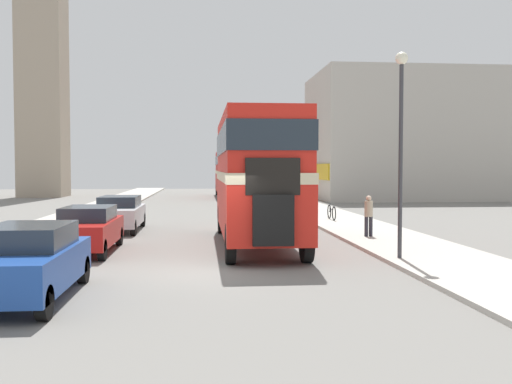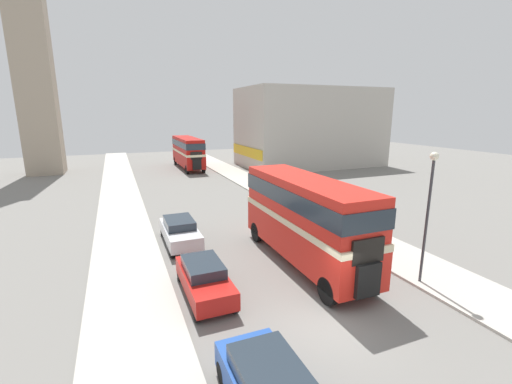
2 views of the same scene
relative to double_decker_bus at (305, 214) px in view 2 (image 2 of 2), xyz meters
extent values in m
plane|color=slate|center=(-1.70, -5.01, -2.64)|extent=(120.00, 120.00, 0.00)
cube|color=#B7B2A8|center=(5.05, -5.01, -2.58)|extent=(3.50, 120.00, 0.12)
cube|color=#B7B2A8|center=(-8.45, -5.01, -2.58)|extent=(3.50, 120.00, 0.12)
cube|color=red|center=(0.00, 0.02, -1.24)|extent=(2.45, 9.48, 1.71)
cube|color=beige|center=(0.00, 0.02, -0.23)|extent=(2.47, 9.53, 0.31)
cube|color=red|center=(0.00, 0.02, 0.86)|extent=(2.40, 9.29, 1.86)
cube|color=#232D38|center=(0.00, 0.02, 0.95)|extent=(2.47, 9.38, 0.84)
cube|color=black|center=(0.00, -4.82, -1.32)|extent=(1.10, 0.20, 1.37)
cube|color=black|center=(0.00, -4.68, -0.17)|extent=(1.47, 0.12, 0.99)
cylinder|color=black|center=(-1.08, -3.80, -2.06)|extent=(0.28, 1.15, 1.15)
cylinder|color=black|center=(1.08, -3.80, -2.06)|extent=(0.28, 1.15, 1.15)
cylinder|color=black|center=(-1.08, 3.73, -2.06)|extent=(0.28, 1.15, 1.15)
cylinder|color=black|center=(1.08, 3.73, -2.06)|extent=(0.28, 1.15, 1.15)
cube|color=#B2140F|center=(0.68, 32.74, -1.28)|extent=(2.40, 10.70, 1.61)
cube|color=beige|center=(0.68, 32.74, -0.33)|extent=(2.43, 10.75, 0.29)
cube|color=#B2140F|center=(0.68, 32.74, 0.69)|extent=(2.35, 10.49, 1.76)
cube|color=#232D38|center=(0.68, 32.74, 0.78)|extent=(2.43, 10.59, 0.79)
cube|color=black|center=(0.68, 27.29, -1.37)|extent=(1.08, 0.20, 1.29)
cube|color=black|center=(0.68, 27.43, -0.27)|extent=(1.44, 0.12, 0.94)
cylinder|color=black|center=(-0.38, 28.31, -2.06)|extent=(0.28, 1.15, 1.15)
cylinder|color=black|center=(1.74, 28.31, -2.06)|extent=(0.28, 1.15, 1.15)
cylinder|color=black|center=(-0.38, 37.05, -2.06)|extent=(0.28, 1.15, 1.15)
cylinder|color=black|center=(1.74, 37.05, -2.06)|extent=(0.28, 1.15, 1.15)
cube|color=#232D38|center=(-5.44, -7.64, -1.35)|extent=(1.55, 2.18, 0.48)
cylinder|color=black|center=(-6.22, -6.16, -2.32)|extent=(0.20, 0.64, 0.64)
cylinder|color=black|center=(-4.66, -6.16, -2.32)|extent=(0.20, 0.64, 0.64)
cube|color=red|center=(-5.51, -1.24, -1.98)|extent=(1.68, 4.29, 0.73)
cube|color=#232D38|center=(-5.51, -1.06, -1.39)|extent=(1.48, 2.23, 0.44)
cylinder|color=black|center=(-6.25, -2.93, -2.32)|extent=(0.20, 0.64, 0.64)
cylinder|color=black|center=(-4.77, -2.93, -2.32)|extent=(0.20, 0.64, 0.64)
cylinder|color=black|center=(-6.25, 0.46, -2.32)|extent=(0.20, 0.64, 0.64)
cylinder|color=black|center=(-4.77, 0.46, -2.32)|extent=(0.20, 0.64, 0.64)
cube|color=silver|center=(-5.40, 5.03, -1.98)|extent=(1.79, 4.53, 0.74)
cube|color=#232D38|center=(-5.40, 5.21, -1.38)|extent=(1.57, 2.35, 0.46)
cylinder|color=black|center=(-6.20, 3.22, -2.32)|extent=(0.20, 0.64, 0.64)
cylinder|color=black|center=(-4.61, 3.22, -2.32)|extent=(0.20, 0.64, 0.64)
cylinder|color=black|center=(-6.20, 6.85, -2.32)|extent=(0.20, 0.64, 0.64)
cylinder|color=black|center=(-4.61, 6.85, -2.32)|extent=(0.20, 0.64, 0.64)
cylinder|color=#282833|center=(4.29, 1.18, -2.14)|extent=(0.14, 0.14, 0.75)
cylinder|color=#282833|center=(4.46, 1.18, -2.14)|extent=(0.14, 0.14, 0.75)
cylinder|color=tan|center=(4.38, 1.18, -1.47)|extent=(0.31, 0.31, 0.59)
sphere|color=beige|center=(4.38, 1.18, -1.08)|extent=(0.20, 0.20, 0.20)
torus|color=black|center=(4.56, 7.63, -2.16)|extent=(0.05, 0.71, 0.71)
torus|color=black|center=(4.56, 8.68, -2.16)|extent=(0.05, 0.71, 0.71)
cylinder|color=black|center=(4.56, 8.15, -2.01)|extent=(0.04, 1.06, 0.34)
cylinder|color=black|center=(4.56, 8.53, -1.95)|extent=(0.04, 0.04, 0.43)
cylinder|color=#38383D|center=(3.76, -3.95, 0.23)|extent=(0.12, 0.12, 5.50)
sphere|color=#EFEACC|center=(3.76, -3.95, 3.16)|extent=(0.36, 0.36, 0.36)
cube|color=tan|center=(-16.67, 35.50, 10.05)|extent=(4.02, 4.02, 25.38)
cube|color=#B2ADA3|center=(17.77, 29.11, 2.80)|extent=(19.52, 11.22, 10.87)
cube|color=gold|center=(7.95, 29.11, -0.25)|extent=(0.12, 10.66, 1.30)
camera|label=1|loc=(-1.87, -19.73, 0.06)|focal=40.00mm
camera|label=2|loc=(-8.52, -14.24, 4.95)|focal=24.00mm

